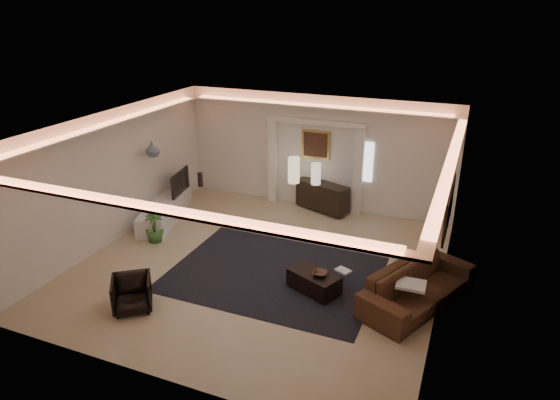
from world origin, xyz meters
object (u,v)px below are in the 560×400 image
at_px(sofa, 418,286).
at_px(armchair, 132,293).
at_px(coffee_table, 314,281).
at_px(console, 322,196).

relative_size(sofa, armchair, 3.62).
xyz_separation_m(sofa, coffee_table, (-1.82, -0.32, -0.15)).
distance_m(console, armchair, 5.68).
bearing_deg(console, sofa, -29.11).
height_order(console, coffee_table, console).
relative_size(coffee_table, armchair, 1.41).
xyz_separation_m(console, coffee_table, (1.02, -3.67, -0.20)).
bearing_deg(coffee_table, armchair, -124.61).
relative_size(console, armchair, 2.09).
distance_m(console, coffee_table, 3.82).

